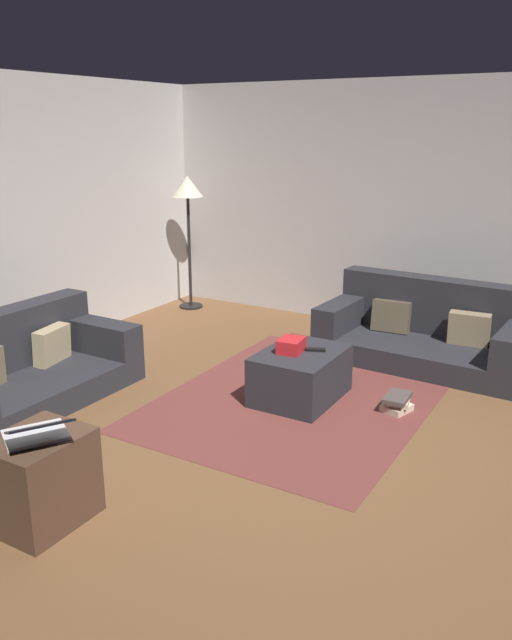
% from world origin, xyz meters
% --- Properties ---
extents(ground_plane, '(6.40, 6.40, 0.00)m').
position_xyz_m(ground_plane, '(0.00, 0.00, 0.00)').
color(ground_plane, brown).
extents(corner_partition, '(0.12, 6.40, 2.60)m').
position_xyz_m(corner_partition, '(3.14, 0.00, 1.30)').
color(corner_partition, '#B5B0AB').
rests_on(corner_partition, ground_plane).
extents(couch_left, '(1.73, 0.90, 0.70)m').
position_xyz_m(couch_left, '(-0.31, 2.25, 0.27)').
color(couch_left, '#26262B').
rests_on(couch_left, ground_plane).
extents(couch_right, '(1.01, 1.91, 0.74)m').
position_xyz_m(couch_right, '(2.26, -0.29, 0.27)').
color(couch_right, '#26262B').
rests_on(couch_right, ground_plane).
extents(ottoman, '(0.78, 0.58, 0.40)m').
position_xyz_m(ottoman, '(0.84, 0.32, 0.20)').
color(ottoman, '#26262B').
rests_on(ottoman, ground_plane).
extents(gift_box, '(0.25, 0.21, 0.11)m').
position_xyz_m(gift_box, '(0.80, 0.39, 0.46)').
color(gift_box, red).
rests_on(gift_box, ottoman).
extents(tv_remote, '(0.11, 0.17, 0.02)m').
position_xyz_m(tv_remote, '(0.92, 0.23, 0.41)').
color(tv_remote, black).
rests_on(tv_remote, ottoman).
extents(side_table, '(0.52, 0.44, 0.52)m').
position_xyz_m(side_table, '(-1.41, 0.81, 0.26)').
color(side_table, '#4C3323').
rests_on(side_table, ground_plane).
extents(laptop, '(0.50, 0.54, 0.20)m').
position_xyz_m(laptop, '(-1.44, 0.75, 0.58)').
color(laptop, silver).
rests_on(laptop, side_table).
extents(book_stack, '(0.28, 0.23, 0.13)m').
position_xyz_m(book_stack, '(1.01, -0.44, 0.07)').
color(book_stack, beige).
rests_on(book_stack, ground_plane).
extents(corner_lamp, '(0.36, 0.36, 1.58)m').
position_xyz_m(corner_lamp, '(2.64, 2.71, 1.34)').
color(corner_lamp, black).
rests_on(corner_lamp, ground_plane).
extents(area_rug, '(2.60, 2.00, 0.01)m').
position_xyz_m(area_rug, '(0.84, 0.32, 0.00)').
color(area_rug, brown).
rests_on(area_rug, ground_plane).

